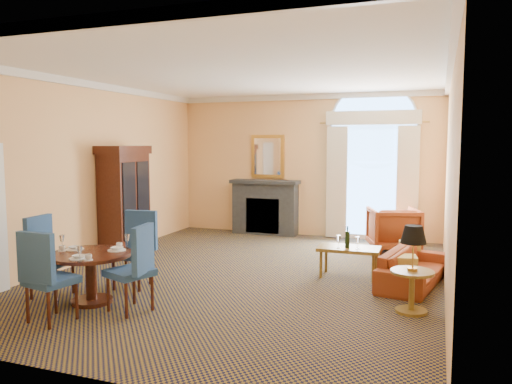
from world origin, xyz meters
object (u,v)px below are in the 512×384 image
(coffee_table, at_px, (349,249))
(side_table, at_px, (413,258))
(dining_table, at_px, (91,266))
(sofa, at_px, (413,268))
(armoire, at_px, (124,202))
(armchair, at_px, (393,229))

(coffee_table, relative_size, side_table, 0.90)
(side_table, bearing_deg, dining_table, -164.90)
(sofa, bearing_deg, armoire, 98.22)
(armoire, distance_m, dining_table, 2.98)
(armoire, relative_size, coffee_table, 2.12)
(armoire, distance_m, coffee_table, 4.33)
(dining_table, xyz_separation_m, sofa, (3.97, 2.39, -0.25))
(armoire, bearing_deg, armchair, 23.66)
(sofa, relative_size, armchair, 1.87)
(sofa, relative_size, coffee_table, 1.81)
(armoire, relative_size, side_table, 1.91)
(armchair, distance_m, coffee_table, 2.33)
(armoire, xyz_separation_m, sofa, (5.27, -0.24, -0.74))
(armoire, xyz_separation_m, coffee_table, (4.30, -0.19, -0.55))
(sofa, distance_m, armchair, 2.40)
(armoire, height_order, armchair, armoire)
(armchair, bearing_deg, armoire, 4.99)
(sofa, bearing_deg, side_table, -166.93)
(dining_table, bearing_deg, side_table, 15.10)
(armoire, height_order, sofa, armoire)
(dining_table, relative_size, sofa, 0.61)
(side_table, bearing_deg, armchair, 98.46)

